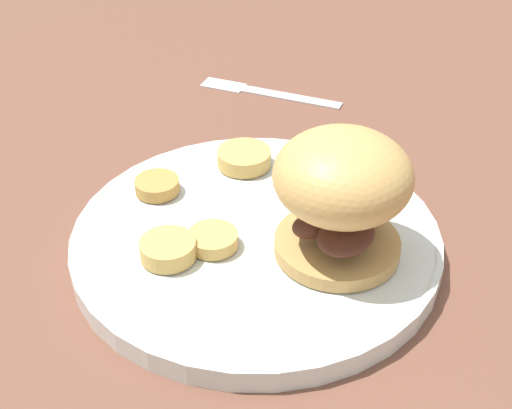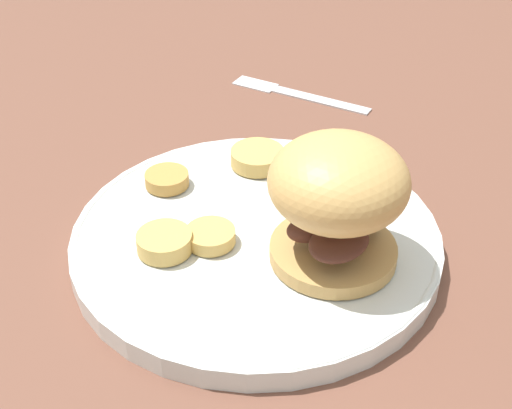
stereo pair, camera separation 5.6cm
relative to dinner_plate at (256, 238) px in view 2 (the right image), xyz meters
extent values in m
plane|color=brown|center=(0.00, 0.00, -0.01)|extent=(4.00, 4.00, 0.00)
cylinder|color=silver|center=(0.00, 0.00, 0.00)|extent=(0.30, 0.30, 0.02)
torus|color=silver|center=(0.00, 0.00, 0.01)|extent=(0.30, 0.30, 0.01)
cylinder|color=tan|center=(0.06, -0.02, 0.01)|extent=(0.10, 0.10, 0.01)
ellipsoid|color=brown|center=(0.08, 0.01, 0.03)|extent=(0.06, 0.06, 0.01)
ellipsoid|color=#563323|center=(0.07, -0.02, 0.03)|extent=(0.04, 0.05, 0.01)
ellipsoid|color=#4C281E|center=(0.07, -0.04, 0.04)|extent=(0.06, 0.06, 0.02)
ellipsoid|color=#4C281E|center=(0.04, -0.02, 0.04)|extent=(0.04, 0.03, 0.02)
ellipsoid|color=tan|center=(0.06, -0.02, 0.08)|extent=(0.10, 0.10, 0.06)
cylinder|color=tan|center=(-0.06, -0.04, 0.02)|extent=(0.04, 0.04, 0.01)
cylinder|color=tan|center=(-0.02, 0.10, 0.02)|extent=(0.05, 0.05, 0.01)
cylinder|color=#BC8942|center=(-0.09, 0.04, 0.01)|extent=(0.04, 0.04, 0.01)
cylinder|color=tan|center=(-0.03, -0.02, 0.01)|extent=(0.04, 0.04, 0.01)
cube|color=silver|center=(0.01, 0.27, -0.01)|extent=(0.12, 0.05, 0.00)
cube|color=silver|center=(-0.07, 0.29, -0.01)|extent=(0.05, 0.04, 0.00)
camera|label=1|loc=(0.05, -0.45, 0.36)|focal=50.00mm
camera|label=2|loc=(0.11, -0.44, 0.36)|focal=50.00mm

